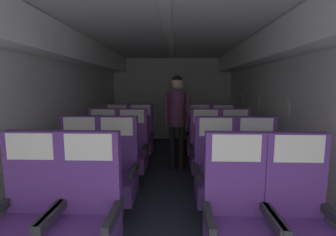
# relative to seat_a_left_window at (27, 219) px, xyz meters

# --- Properties ---
(ground) EXTENTS (3.36, 6.85, 0.02)m
(ground) POSITION_rel_seat_a_left_window_xyz_m (0.98, 1.58, -0.47)
(ground) COLOR #2D3342
(fuselage_shell) EXTENTS (3.24, 6.50, 2.20)m
(fuselage_shell) POSITION_rel_seat_a_left_window_xyz_m (0.98, 1.83, 1.12)
(fuselage_shell) COLOR silver
(fuselage_shell) RESTS_ON ground
(seat_a_left_window) EXTENTS (0.47, 0.49, 1.09)m
(seat_a_left_window) POSITION_rel_seat_a_left_window_xyz_m (0.00, 0.00, 0.00)
(seat_a_left_window) COLOR #38383D
(seat_a_left_window) RESTS_ON ground
(seat_a_left_aisle) EXTENTS (0.47, 0.49, 1.09)m
(seat_a_left_aisle) POSITION_rel_seat_a_left_window_xyz_m (0.44, -0.01, 0.00)
(seat_a_left_aisle) COLOR #38383D
(seat_a_left_aisle) RESTS_ON ground
(seat_a_right_aisle) EXTENTS (0.47, 0.49, 1.09)m
(seat_a_right_aisle) POSITION_rel_seat_a_left_window_xyz_m (1.97, -0.00, 0.00)
(seat_a_right_aisle) COLOR #38383D
(seat_a_right_aisle) RESTS_ON ground
(seat_a_right_window) EXTENTS (0.47, 0.49, 1.09)m
(seat_a_right_window) POSITION_rel_seat_a_left_window_xyz_m (1.52, 0.00, 0.00)
(seat_a_right_window) COLOR #38383D
(seat_a_right_window) RESTS_ON ground
(seat_b_left_window) EXTENTS (0.47, 0.49, 1.09)m
(seat_b_left_window) POSITION_rel_seat_a_left_window_xyz_m (0.01, 0.91, 0.00)
(seat_b_left_window) COLOR #38383D
(seat_b_left_window) RESTS_ON ground
(seat_b_left_aisle) EXTENTS (0.47, 0.49, 1.09)m
(seat_b_left_aisle) POSITION_rel_seat_a_left_window_xyz_m (0.43, 0.90, 0.00)
(seat_b_left_aisle) COLOR #38383D
(seat_b_left_aisle) RESTS_ON ground
(seat_b_right_aisle) EXTENTS (0.47, 0.49, 1.09)m
(seat_b_right_aisle) POSITION_rel_seat_a_left_window_xyz_m (1.96, 0.91, 0.00)
(seat_b_right_aisle) COLOR #38383D
(seat_b_right_aisle) RESTS_ON ground
(seat_b_right_window) EXTENTS (0.47, 0.49, 1.09)m
(seat_b_right_window) POSITION_rel_seat_a_left_window_xyz_m (1.52, 0.90, 0.00)
(seat_b_right_window) COLOR #38383D
(seat_b_right_window) RESTS_ON ground
(seat_c_left_window) EXTENTS (0.47, 0.49, 1.09)m
(seat_c_left_window) POSITION_rel_seat_a_left_window_xyz_m (0.00, 1.82, 0.00)
(seat_c_left_window) COLOR #38383D
(seat_c_left_window) RESTS_ON ground
(seat_c_left_aisle) EXTENTS (0.47, 0.49, 1.09)m
(seat_c_left_aisle) POSITION_rel_seat_a_left_window_xyz_m (0.44, 1.80, 0.00)
(seat_c_left_aisle) COLOR #38383D
(seat_c_left_aisle) RESTS_ON ground
(seat_c_right_aisle) EXTENTS (0.47, 0.49, 1.09)m
(seat_c_right_aisle) POSITION_rel_seat_a_left_window_xyz_m (1.96, 1.83, 0.00)
(seat_c_right_aisle) COLOR #38383D
(seat_c_right_aisle) RESTS_ON ground
(seat_c_right_window) EXTENTS (0.47, 0.49, 1.09)m
(seat_c_right_window) POSITION_rel_seat_a_left_window_xyz_m (1.52, 1.82, 0.00)
(seat_c_right_window) COLOR #38383D
(seat_c_right_window) RESTS_ON ground
(seat_d_left_window) EXTENTS (0.47, 0.49, 1.09)m
(seat_d_left_window) POSITION_rel_seat_a_left_window_xyz_m (-0.01, 2.72, 0.00)
(seat_d_left_window) COLOR #38383D
(seat_d_left_window) RESTS_ON ground
(seat_d_left_aisle) EXTENTS (0.47, 0.49, 1.09)m
(seat_d_left_aisle) POSITION_rel_seat_a_left_window_xyz_m (0.43, 2.73, 0.00)
(seat_d_left_aisle) COLOR #38383D
(seat_d_left_aisle) RESTS_ON ground
(seat_d_right_aisle) EXTENTS (0.47, 0.49, 1.09)m
(seat_d_right_aisle) POSITION_rel_seat_a_left_window_xyz_m (1.95, 2.71, 0.00)
(seat_d_right_aisle) COLOR #38383D
(seat_d_right_aisle) RESTS_ON ground
(seat_d_right_window) EXTENTS (0.47, 0.49, 1.09)m
(seat_d_right_window) POSITION_rel_seat_a_left_window_xyz_m (1.51, 2.72, 0.00)
(seat_d_right_window) COLOR #38383D
(seat_d_right_window) RESTS_ON ground
(flight_attendant) EXTENTS (0.43, 0.28, 1.60)m
(flight_attendant) POSITION_rel_seat_a_left_window_xyz_m (1.10, 2.41, 0.52)
(flight_attendant) COLOR black
(flight_attendant) RESTS_ON ground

